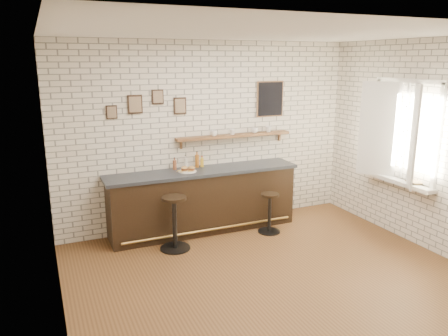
{
  "coord_description": "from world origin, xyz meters",
  "views": [
    {
      "loc": [
        -2.59,
        -4.54,
        2.69
      ],
      "look_at": [
        -0.22,
        0.9,
        1.22
      ],
      "focal_mm": 35.0,
      "sensor_mm": 36.0,
      "label": 1
    }
  ],
  "objects": [
    {
      "name": "bitters_bottle_amber",
      "position": [
        -0.26,
        1.9,
        1.12
      ],
      "size": [
        0.06,
        0.06,
        0.26
      ],
      "color": "#9F5919",
      "rests_on": "bar_counter"
    },
    {
      "name": "bitters_bottle_white",
      "position": [
        -0.46,
        1.9,
        1.1
      ],
      "size": [
        0.06,
        0.06,
        0.22
      ],
      "color": "beige",
      "rests_on": "bar_counter"
    },
    {
      "name": "sandwich_plate",
      "position": [
        -0.5,
        1.69,
        1.02
      ],
      "size": [
        0.28,
        0.28,
        0.01
      ],
      "primitive_type": "cylinder",
      "color": "white",
      "rests_on": "bar_counter"
    },
    {
      "name": "bar_stool_left",
      "position": [
        -0.88,
        1.18,
        0.43
      ],
      "size": [
        0.44,
        0.44,
        0.8
      ],
      "color": "black",
      "rests_on": "ground"
    },
    {
      "name": "shelf_cup_d",
      "position": [
        1.04,
        1.9,
        1.55
      ],
      "size": [
        0.13,
        0.13,
        0.1
      ],
      "primitive_type": "imported",
      "rotation": [
        0.0,
        0.0,
        -0.23
      ],
      "color": "white",
      "rests_on": "wall_shelf"
    },
    {
      "name": "shelf_cup_c",
      "position": [
        0.78,
        1.9,
        1.54
      ],
      "size": [
        0.13,
        0.13,
        0.09
      ],
      "primitive_type": "imported",
      "rotation": [
        0.0,
        0.0,
        1.74
      ],
      "color": "white",
      "rests_on": "wall_shelf"
    },
    {
      "name": "book_upper",
      "position": [
        2.38,
        0.02,
        0.96
      ],
      "size": [
        0.25,
        0.26,
        0.02
      ],
      "primitive_type": "imported",
      "rotation": [
        0.0,
        0.0,
        -0.64
      ],
      "color": "tan",
      "rests_on": "book_lower"
    },
    {
      "name": "window_sill",
      "position": [
        2.4,
        0.3,
        0.9
      ],
      "size": [
        0.2,
        1.35,
        0.06
      ],
      "color": "white",
      "rests_on": "ground"
    },
    {
      "name": "back_wall_decor",
      "position": [
        0.23,
        1.98,
        2.05
      ],
      "size": [
        2.96,
        0.02,
        0.56
      ],
      "color": "black",
      "rests_on": "ground"
    },
    {
      "name": "shelf_cup_b",
      "position": [
        0.36,
        1.9,
        1.55
      ],
      "size": [
        0.14,
        0.14,
        0.09
      ],
      "primitive_type": "imported",
      "rotation": [
        0.0,
        0.0,
        1.04
      ],
      "color": "white",
      "rests_on": "wall_shelf"
    },
    {
      "name": "casement_window",
      "position": [
        2.36,
        0.3,
        1.65
      ],
      "size": [
        0.4,
        1.3,
        1.56
      ],
      "color": "white",
      "rests_on": "ground"
    },
    {
      "name": "bar_counter",
      "position": [
        -0.23,
        1.7,
        0.51
      ],
      "size": [
        3.1,
        0.65,
        1.01
      ],
      "color": "black",
      "rests_on": "ground"
    },
    {
      "name": "bar_stool_right",
      "position": [
        0.7,
        1.19,
        0.35
      ],
      "size": [
        0.36,
        0.36,
        0.65
      ],
      "color": "black",
      "rests_on": "ground"
    },
    {
      "name": "shelf_cup_a",
      "position": [
        0.04,
        1.9,
        1.54
      ],
      "size": [
        0.15,
        0.15,
        0.09
      ],
      "primitive_type": "imported",
      "rotation": [
        0.0,
        0.0,
        0.5
      ],
      "color": "white",
      "rests_on": "wall_shelf"
    },
    {
      "name": "ground",
      "position": [
        0.0,
        0.0,
        0.0
      ],
      "size": [
        5.0,
        5.0,
        0.0
      ],
      "primitive_type": "plane",
      "color": "brown",
      "rests_on": "ground"
    },
    {
      "name": "book_lower",
      "position": [
        2.38,
        0.02,
        0.94
      ],
      "size": [
        0.19,
        0.25,
        0.02
      ],
      "primitive_type": "imported",
      "rotation": [
        0.0,
        0.0,
        -0.09
      ],
      "color": "tan",
      "rests_on": "window_sill"
    },
    {
      "name": "potato_chips",
      "position": [
        -0.52,
        1.69,
        1.02
      ],
      "size": [
        0.26,
        0.18,
        0.0
      ],
      "color": "#ECC653",
      "rests_on": "sandwich_plate"
    },
    {
      "name": "ciabatta_sandwich",
      "position": [
        -0.49,
        1.69,
        1.06
      ],
      "size": [
        0.24,
        0.18,
        0.07
      ],
      "color": "tan",
      "rests_on": "sandwich_plate"
    },
    {
      "name": "bitters_bottle_brown",
      "position": [
        -0.64,
        1.9,
        1.09
      ],
      "size": [
        0.06,
        0.06,
        0.19
      ],
      "color": "brown",
      "rests_on": "bar_counter"
    },
    {
      "name": "condiment_bottle_yellow",
      "position": [
        -0.18,
        1.9,
        1.09
      ],
      "size": [
        0.06,
        0.06,
        0.18
      ],
      "color": "gold",
      "rests_on": "bar_counter"
    },
    {
      "name": "wall_shelf",
      "position": [
        0.4,
        1.9,
        1.48
      ],
      "size": [
        2.0,
        0.18,
        0.18
      ],
      "color": "brown",
      "rests_on": "ground"
    }
  ]
}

